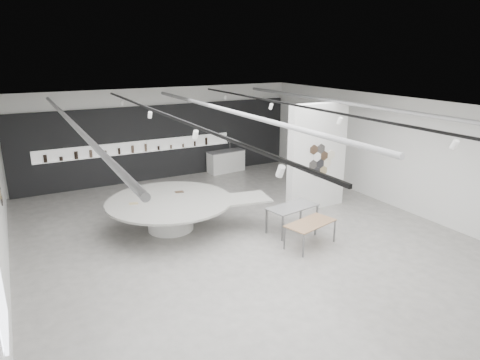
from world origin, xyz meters
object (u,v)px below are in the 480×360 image
sample_table_wood (310,224)px  partition_column (317,157)px  display_island (173,210)px  kitchen_counter (226,161)px  sample_table_stone (292,208)px

sample_table_wood → partition_column: bearing=49.8°
display_island → sample_table_wood: display_island is taller
partition_column → kitchen_counter: 5.73m
partition_column → sample_table_stone: 2.56m
sample_table_wood → sample_table_stone: 1.09m
partition_column → kitchen_counter: partition_column is taller
kitchen_counter → sample_table_wood: bearing=-105.1°
display_island → kitchen_counter: (4.32, 5.05, -0.14)m
display_island → sample_table_stone: display_island is taller
display_island → partition_column: bearing=4.2°
sample_table_wood → kitchen_counter: (1.35, 7.95, -0.16)m
sample_table_wood → kitchen_counter: bearing=80.4°
sample_table_wood → display_island: bearing=135.7°
display_island → kitchen_counter: 6.65m
partition_column → sample_table_stone: bearing=-144.8°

